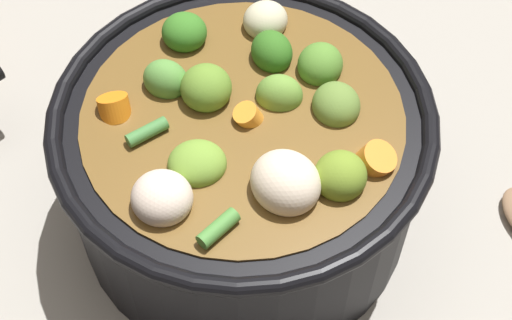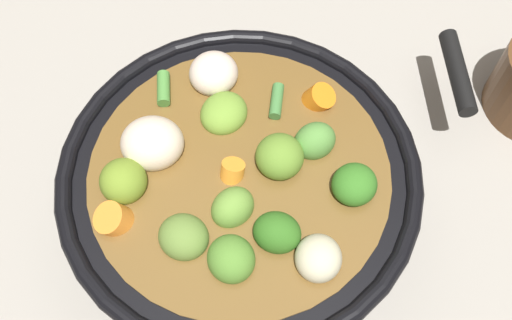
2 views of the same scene
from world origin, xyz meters
The scene contains 2 objects.
ground_plane centered at (0.00, 0.00, 0.00)m, with size 1.10×1.10×0.00m, color #9E998E.
cooking_pot centered at (0.00, 0.00, 0.07)m, with size 0.28×0.28×0.15m.
Camera 1 is at (-0.21, 0.28, 0.56)m, focal length 54.69 mm.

